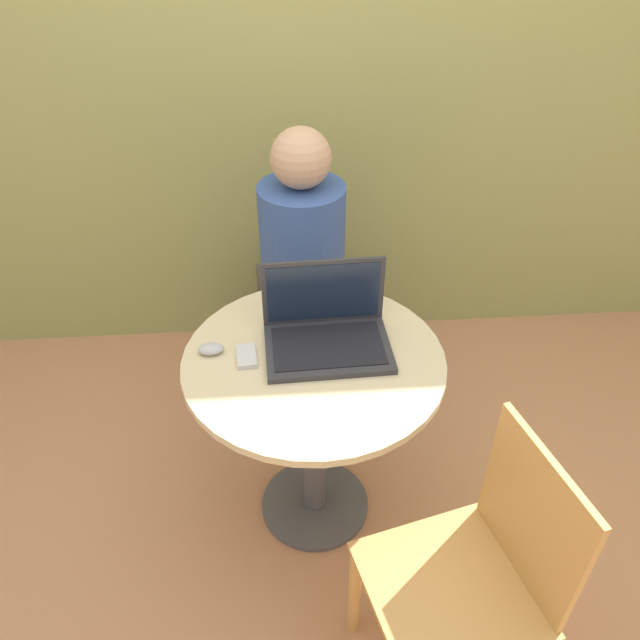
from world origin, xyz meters
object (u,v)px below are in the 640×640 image
at_px(person_seated, 301,286).
at_px(cell_phone, 246,356).
at_px(chair_empty, 474,578).
at_px(laptop, 327,330).

bearing_deg(person_seated, cell_phone, -105.67).
bearing_deg(chair_empty, person_seated, 106.54).
relative_size(laptop, chair_empty, 0.45).
distance_m(laptop, chair_empty, 0.78).
height_order(cell_phone, chair_empty, chair_empty).
distance_m(cell_phone, chair_empty, 0.85).
height_order(laptop, chair_empty, laptop).
relative_size(laptop, cell_phone, 3.65).
relative_size(cell_phone, chair_empty, 0.12).
bearing_deg(cell_phone, laptop, 12.66).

